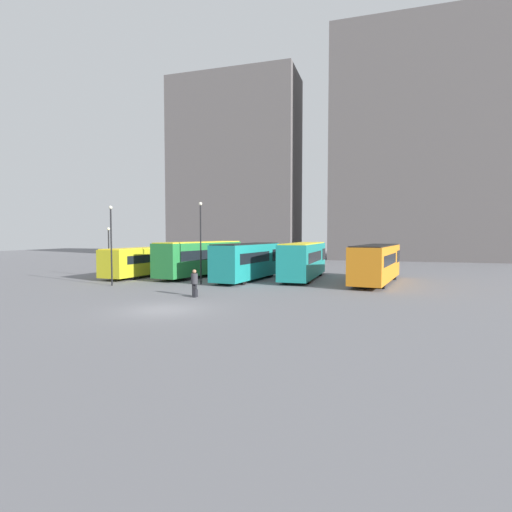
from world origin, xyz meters
name	(u,v)px	position (x,y,z in m)	size (l,w,h in m)	color
ground_plane	(163,310)	(0.00, 0.00, 0.00)	(160.00, 160.00, 0.00)	slate
building_block_left	(235,168)	(-14.75, 51.32, 16.37)	(23.34, 10.29, 32.75)	#5B5656
building_block_right	(424,144)	(17.69, 51.32, 18.64)	(29.21, 11.73, 37.28)	#5B5656
bus_0	(149,260)	(-10.84, 15.83, 1.54)	(3.16, 11.71, 2.81)	gold
bus_1	(202,257)	(-5.55, 16.81, 1.84)	(4.26, 12.14, 3.38)	#237A38
bus_2	(248,260)	(-0.12, 14.80, 1.78)	(3.48, 10.00, 3.28)	#19847F
bus_3	(304,259)	(4.50, 17.18, 1.79)	(2.55, 10.70, 3.30)	#19847F
bus_4	(376,262)	(10.86, 16.02, 1.74)	(4.17, 11.28, 3.20)	orange
traveler	(194,280)	(-0.55, 4.95, 1.04)	(0.47, 0.47, 1.76)	black
suitcase	(195,293)	(-0.29, 4.51, 0.26)	(0.22, 0.40, 0.73)	black
lamp_post_0	(201,237)	(-2.84, 10.85, 3.87)	(0.28, 0.28, 6.70)	black
lamp_post_1	(111,239)	(-9.20, 7.89, 3.68)	(0.28, 0.28, 6.33)	black
lamp_post_2	(109,248)	(-13.28, 12.89, 2.85)	(0.28, 0.28, 4.74)	black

